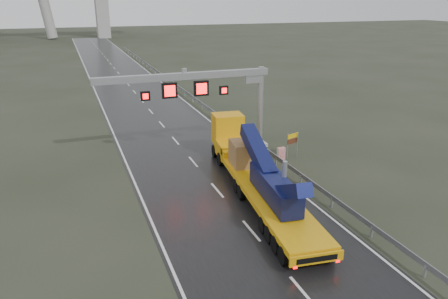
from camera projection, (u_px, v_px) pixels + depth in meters
name	position (u px, v px, depth m)	size (l,w,h in m)	color
ground	(283.00, 269.00, 21.87)	(400.00, 400.00, 0.00)	#252B1E
road	(142.00, 101.00, 57.32)	(11.00, 200.00, 0.02)	black
guardrail	(210.00, 109.00, 50.21)	(0.20, 140.00, 1.40)	gray
sign_gantry	(209.00, 89.00, 36.65)	(14.90, 1.20, 7.42)	#A9A9A4
heavy_haul_truck	(251.00, 164.00, 30.98)	(4.71, 18.87, 4.39)	orange
exit_sign_pair	(293.00, 141.00, 36.46)	(1.22, 0.52, 2.21)	#A0A3A8
striped_barrier	(281.00, 154.00, 36.39)	(0.64, 0.34, 1.08)	red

